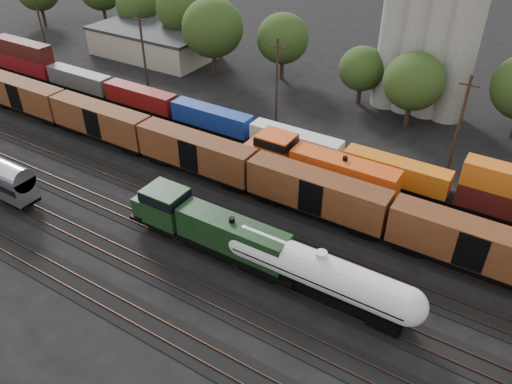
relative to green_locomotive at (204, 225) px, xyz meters
The scene contains 11 objects.
ground 7.16m from the green_locomotive, 49.26° to the left, with size 600.00×600.00×0.00m, color black.
tracks 7.14m from the green_locomotive, 49.26° to the left, with size 180.00×33.20×0.20m.
green_locomotive is the anchor object (origin of this frame).
tank_car_a 12.02m from the green_locomotive, ahead, with size 18.10×3.24×4.74m.
orange_locomotive 15.57m from the green_locomotive, 74.42° to the left, with size 20.07×3.34×5.02m.
boxcar_string 10.04m from the green_locomotive, 95.03° to the left, with size 122.80×2.90×4.20m.
container_wall 22.37m from the green_locomotive, 63.38° to the left, with size 160.00×2.60×5.80m.
grain_silo 42.55m from the green_locomotive, 79.51° to the left, with size 13.40×5.00×29.00m.
industrial_sheds 41.71m from the green_locomotive, 74.80° to the left, with size 119.38×17.26×5.10m.
tree_band 41.43m from the green_locomotive, 90.12° to the left, with size 166.75×21.91×12.76m.
utility_poles 27.56m from the green_locomotive, 80.94° to the left, with size 122.20×0.36×12.00m.
Camera 1 is at (19.24, -33.65, 32.02)m, focal length 35.00 mm.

